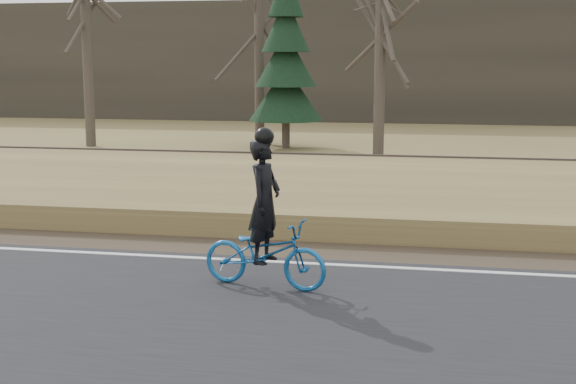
# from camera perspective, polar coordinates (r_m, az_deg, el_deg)

# --- Properties ---
(ground) EXTENTS (120.00, 120.00, 0.00)m
(ground) POSITION_cam_1_polar(r_m,az_deg,el_deg) (11.87, 14.96, -6.12)
(ground) COLOR olive
(ground) RESTS_ON ground
(road) EXTENTS (120.00, 6.00, 0.06)m
(road) POSITION_cam_1_polar(r_m,az_deg,el_deg) (9.48, 15.95, -9.96)
(road) COLOR black
(road) RESTS_ON ground
(edge_line) EXTENTS (120.00, 0.12, 0.01)m
(edge_line) POSITION_cam_1_polar(r_m,az_deg,el_deg) (12.05, 14.91, -5.57)
(edge_line) COLOR silver
(edge_line) RESTS_ON road
(shoulder) EXTENTS (120.00, 1.60, 0.04)m
(shoulder) POSITION_cam_1_polar(r_m,az_deg,el_deg) (13.03, 14.62, -4.64)
(shoulder) COLOR #473A2B
(shoulder) RESTS_ON ground
(embankment) EXTENTS (120.00, 5.00, 0.44)m
(embankment) POSITION_cam_1_polar(r_m,az_deg,el_deg) (15.91, 14.02, -1.34)
(embankment) COLOR olive
(embankment) RESTS_ON ground
(ballast) EXTENTS (120.00, 3.00, 0.45)m
(ballast) POSITION_cam_1_polar(r_m,az_deg,el_deg) (19.66, 13.48, 0.71)
(ballast) COLOR slate
(ballast) RESTS_ON ground
(railroad) EXTENTS (120.00, 2.40, 0.29)m
(railroad) POSITION_cam_1_polar(r_m,az_deg,el_deg) (19.61, 13.52, 1.59)
(railroad) COLOR black
(railroad) RESTS_ON ballast
(treeline_backdrop) EXTENTS (120.00, 4.00, 6.00)m
(treeline_backdrop) POSITION_cam_1_polar(r_m,az_deg,el_deg) (41.43, 12.43, 9.07)
(treeline_backdrop) COLOR #383328
(treeline_backdrop) RESTS_ON ground
(cyclist) EXTENTS (1.85, 0.94, 2.17)m
(cyclist) POSITION_cam_1_polar(r_m,az_deg,el_deg) (10.82, -1.66, -3.23)
(cyclist) COLOR #155594
(cyclist) RESTS_ON road
(bare_tree_far_left) EXTENTS (0.36, 0.36, 7.13)m
(bare_tree_far_left) POSITION_cam_1_polar(r_m,az_deg,el_deg) (29.75, -14.10, 10.02)
(bare_tree_far_left) COLOR #4C4337
(bare_tree_far_left) RESTS_ON ground
(bare_tree_left) EXTENTS (0.36, 0.36, 9.10)m
(bare_tree_left) POSITION_cam_1_polar(r_m,az_deg,el_deg) (29.88, -2.07, 12.19)
(bare_tree_left) COLOR #4C4337
(bare_tree_left) RESTS_ON ground
(bare_tree_near_left) EXTENTS (0.36, 0.36, 7.16)m
(bare_tree_near_left) POSITION_cam_1_polar(r_m,az_deg,el_deg) (25.88, 6.58, 10.41)
(bare_tree_near_left) COLOR #4C4337
(bare_tree_near_left) RESTS_ON ground
(conifer) EXTENTS (2.60, 2.60, 6.44)m
(conifer) POSITION_cam_1_polar(r_m,az_deg,el_deg) (28.29, -0.16, 9.31)
(conifer) COLOR #4C4337
(conifer) RESTS_ON ground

